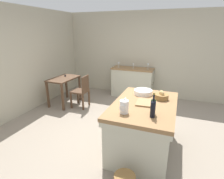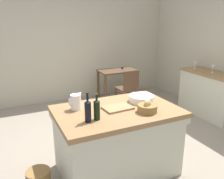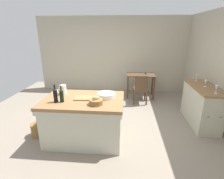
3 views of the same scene
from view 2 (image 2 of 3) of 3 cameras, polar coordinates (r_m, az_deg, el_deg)
ground_plane at (r=3.94m, az=1.42°, el=-13.20°), size 6.76×6.76×0.00m
wall_back at (r=5.88m, az=-10.15°, el=10.08°), size 5.32×0.12×2.60m
island_table at (r=3.13m, az=1.17°, el=-11.70°), size 1.53×1.01×0.88m
side_cabinet at (r=5.28m, az=22.39°, el=-1.04°), size 0.52×1.30×0.92m
writing_desk at (r=5.74m, az=1.36°, el=3.47°), size 0.92×0.59×0.82m
wooden_chair at (r=5.25m, az=3.82°, el=0.41°), size 0.41×0.41×0.89m
pitcher at (r=2.95m, az=-8.78°, el=-2.95°), size 0.17×0.13×0.23m
wash_bowl at (r=3.24m, az=7.13°, el=-2.14°), size 0.34×0.34×0.09m
bread_basket at (r=2.89m, az=8.54°, el=-4.35°), size 0.24×0.24×0.16m
cutting_board at (r=2.97m, az=1.38°, el=-4.43°), size 0.37×0.27×0.02m
wine_bottle_dark at (r=2.63m, az=-3.70°, el=-4.71°), size 0.07×0.07×0.31m
wine_bottle_amber at (r=2.58m, az=-5.85°, el=-5.05°), size 0.07×0.07×0.33m
wine_glass_left at (r=5.13m, az=23.23°, el=4.91°), size 0.07×0.07×0.15m
wine_glass_middle at (r=5.44m, az=19.45°, el=5.94°), size 0.07×0.07×0.16m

